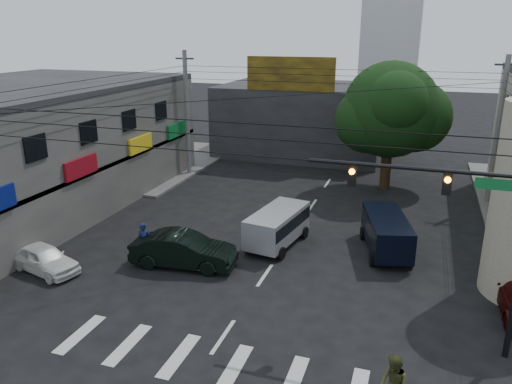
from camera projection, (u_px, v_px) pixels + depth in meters
The scene contains 14 objects.
ground at pixel (250, 297), 20.69m from camera, with size 160.00×160.00×0.00m, color black.
sidewalk_far_left at pixel (120, 159), 42.33m from camera, with size 16.00×16.00×0.15m, color #514F4C.
building_left at pixel (4, 151), 30.45m from camera, with size 14.00×24.00×7.00m, color #454240.
building_far at pixel (303, 119), 44.42m from camera, with size 14.00×10.00×6.00m, color #232326.
billboard at pixel (290, 74), 38.67m from camera, with size 7.00×0.30×2.60m, color olive.
street_tree at pixel (391, 110), 33.12m from camera, with size 6.40×6.40×8.70m.
traffic_gantry at pixel (471, 218), 15.93m from camera, with size 7.10×0.35×7.20m.
utility_pole_far_left at pixel (187, 114), 36.87m from camera, with size 0.32×0.32×9.20m, color #59595B.
utility_pole_far_right at pixel (497, 132), 30.53m from camera, with size 0.32×0.32×9.20m, color #59595B.
dark_sedan at pixel (184, 250), 23.16m from camera, with size 5.04×2.21×1.61m, color black.
white_compact at pixel (44, 259), 22.69m from camera, with size 3.97×2.39×1.26m, color white.
silver_minivan at pixel (277, 228), 25.40m from camera, with size 2.47×4.55×1.86m, color #999BA1, non-canonical shape.
navy_van at pixel (386, 235), 24.58m from camera, with size 2.90×4.96×1.86m, color black, non-canonical shape.
traffic_officer at pixel (144, 241), 23.85m from camera, with size 0.79×0.71×1.82m, color #121A3F.
Camera 1 is at (6.04, -17.31, 10.54)m, focal length 35.00 mm.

